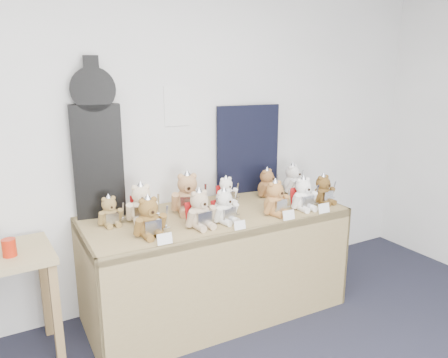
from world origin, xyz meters
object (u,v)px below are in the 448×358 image
teddy_front_right (275,199)px  teddy_back_centre_left (188,195)px  teddy_front_far_left (149,219)px  red_cup (9,248)px  teddy_front_far_right (303,195)px  teddy_back_right (267,184)px  teddy_front_left (200,210)px  guitar_case (97,141)px  teddy_back_far_left (110,212)px  display_table (220,238)px  teddy_back_centre_right (226,191)px  teddy_front_end (323,191)px  teddy_back_left (142,205)px  teddy_front_centre (224,207)px  teddy_back_end (293,180)px

teddy_front_right → teddy_back_centre_left: (-0.54, 0.34, 0.02)m
teddy_front_far_left → red_cup: bearing=161.9°
teddy_front_far_right → teddy_back_right: bearing=97.6°
teddy_front_far_left → teddy_front_left: size_ratio=1.00×
guitar_case → teddy_back_right: guitar_case is taller
teddy_front_far_left → teddy_back_centre_left: (0.40, 0.30, 0.02)m
guitar_case → teddy_front_far_left: 0.71m
teddy_back_far_left → display_table: bearing=-18.9°
teddy_front_far_right → teddy_back_right: size_ratio=1.05×
display_table → teddy_back_centre_right: size_ratio=8.12×
teddy_front_left → teddy_front_end: (1.07, -0.01, -0.01)m
teddy_front_left → teddy_back_left: bearing=129.7°
teddy_front_right → teddy_back_right: 0.45m
teddy_front_left → display_table: bearing=23.6°
display_table → teddy_back_centre_left: size_ratio=5.69×
red_cup → teddy_front_centre: bearing=-9.5°
teddy_front_right → teddy_back_right: teddy_front_right is taller
teddy_front_far_right → guitar_case: bearing=157.7°
teddy_back_right → teddy_back_end: teddy_back_end is taller
teddy_front_far_right → teddy_front_end: bearing=9.5°
teddy_front_right → teddy_back_end: size_ratio=1.01×
teddy_front_left → teddy_back_end: (1.05, 0.35, -0.00)m
guitar_case → teddy_back_left: size_ratio=3.68×
display_table → teddy_back_end: bearing=16.3°
guitar_case → teddy_back_left: bearing=-38.8°
teddy_back_centre_left → teddy_front_left: bearing=-83.0°
guitar_case → teddy_back_centre_right: guitar_case is taller
guitar_case → teddy_back_far_left: size_ratio=4.82×
display_table → teddy_back_right: size_ratio=7.32×
guitar_case → teddy_front_centre: guitar_case is taller
teddy_front_end → red_cup: bearing=166.2°
teddy_front_end → teddy_back_centre_right: bearing=141.7°
display_table → red_cup: (-1.37, 0.10, 0.18)m
teddy_back_centre_right → display_table: bearing=-131.6°
red_cup → teddy_back_centre_left: size_ratio=0.31×
red_cup → teddy_front_end: teddy_front_end is taller
guitar_case → teddy_back_right: (1.32, -0.19, -0.44)m
teddy_front_far_right → teddy_front_end: size_ratio=1.07×
teddy_back_centre_left → teddy_back_left: bearing=-161.1°
teddy_front_end → teddy_back_end: (-0.02, 0.36, 0.01)m
teddy_front_end → teddy_back_left: bearing=159.7°
display_table → teddy_front_end: size_ratio=7.41×
teddy_back_end → display_table: bearing=169.4°
teddy_back_centre_right → teddy_back_far_left: size_ratio=1.03×
teddy_back_centre_right → teddy_back_end: 0.64m
teddy_front_centre → teddy_back_centre_left: (-0.14, 0.31, 0.03)m
teddy_front_far_left → teddy_back_centre_left: 0.50m
red_cup → teddy_front_centre: 1.36m
teddy_front_left → teddy_front_end: teddy_front_left is taller
teddy_front_far_right → teddy_back_far_left: size_ratio=1.20×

